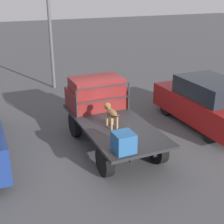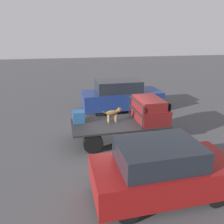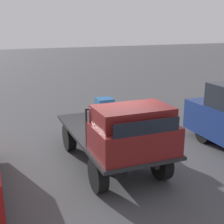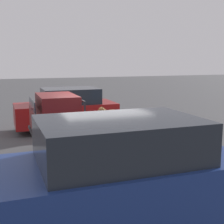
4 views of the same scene
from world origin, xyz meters
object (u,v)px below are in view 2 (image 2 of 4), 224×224
parked_sedan (162,170)px  cargo_crate (79,117)px  parked_pickup_far (121,96)px  dog (114,113)px  flatbed_truck (119,128)px

parked_sedan → cargo_crate: bearing=115.9°
parked_sedan → parked_pickup_far: size_ratio=0.84×
dog → cargo_crate: (-1.53, 0.32, -0.18)m
flatbed_truck → cargo_crate: size_ratio=8.33×
parked_pickup_far → flatbed_truck: bearing=-103.6°
cargo_crate → parked_pickup_far: parked_pickup_far is taller
dog → parked_pickup_far: 4.24m
flatbed_truck → parked_sedan: parked_sedan is taller
dog → parked_sedan: size_ratio=0.22×
dog → parked_sedan: (0.49, -3.91, -0.44)m
parked_pickup_far → dog: bearing=-107.0°
flatbed_truck → cargo_crate: bearing=164.4°
flatbed_truck → parked_sedan: (0.28, -3.75, 0.23)m
cargo_crate → flatbed_truck: bearing=-15.6°
flatbed_truck → cargo_crate: cargo_crate is taller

